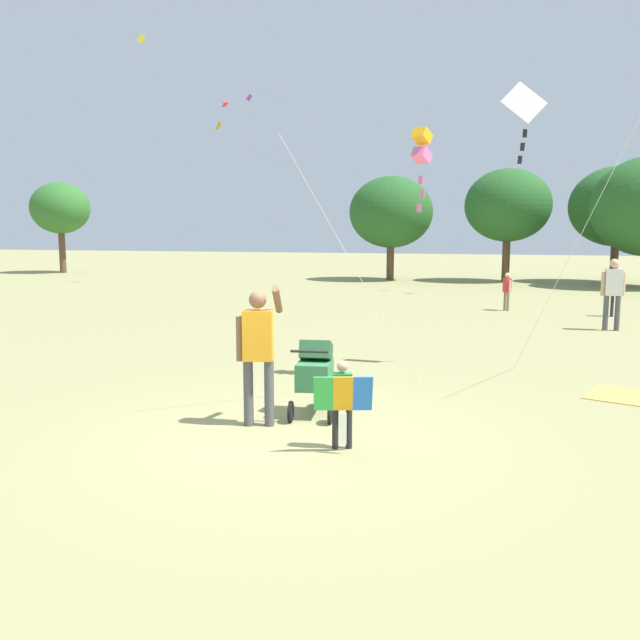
% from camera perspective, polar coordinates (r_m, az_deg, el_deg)
% --- Properties ---
extents(ground_plane, '(120.00, 120.00, 0.00)m').
position_cam_1_polar(ground_plane, '(8.33, -2.65, -9.77)').
color(ground_plane, '#938E5B').
extents(child_with_butterfly_kite, '(0.67, 0.43, 1.03)m').
position_cam_1_polar(child_with_butterfly_kite, '(7.65, 1.92, -6.56)').
color(child_with_butterfly_kite, '#232328').
rests_on(child_with_butterfly_kite, ground).
extents(person_adult_flyer, '(0.57, 0.61, 1.82)m').
position_cam_1_polar(person_adult_flyer, '(8.51, -5.29, -2.14)').
color(person_adult_flyer, '#4C4C51').
rests_on(person_adult_flyer, ground).
extents(stroller, '(0.60, 1.11, 1.03)m').
position_cam_1_polar(stroller, '(9.05, -0.43, -4.35)').
color(stroller, black).
rests_on(stroller, ground).
extents(kite_adult_black, '(1.56, 3.22, 4.11)m').
position_cam_1_polar(kite_adult_black, '(11.14, 8.59, 14.26)').
color(kite_adult_black, '#F4A319').
rests_on(kite_adult_black, ground).
extents(kite_orange_delta, '(2.06, 2.61, 5.04)m').
position_cam_1_polar(kite_orange_delta, '(12.44, 17.27, 16.26)').
color(kite_orange_delta, white).
rests_on(kite_orange_delta, ground).
extents(distant_kites_cluster, '(30.05, 11.09, 10.87)m').
position_cam_1_polar(distant_kites_cluster, '(32.39, 5.17, 24.36)').
color(distant_kites_cluster, '#F4A319').
extents(person_red_shirt, '(0.26, 0.33, 1.17)m').
position_cam_1_polar(person_red_shirt, '(21.36, 15.64, 2.62)').
color(person_red_shirt, '#7F705B').
rests_on(person_red_shirt, ground).
extents(person_sitting_far, '(0.57, 0.27, 1.78)m').
position_cam_1_polar(person_sitting_far, '(18.00, 23.69, 2.48)').
color(person_sitting_far, '#4C4C51').
rests_on(person_sitting_far, ground).
extents(person_kid_running, '(0.38, 0.25, 1.23)m').
position_cam_1_polar(person_kid_running, '(20.94, 23.92, 2.24)').
color(person_kid_running, '#232328').
rests_on(person_kid_running, ground).
extents(picnic_blanket, '(1.63, 1.49, 0.02)m').
position_cam_1_polar(picnic_blanket, '(11.14, 25.41, -5.97)').
color(picnic_blanket, gold).
rests_on(picnic_blanket, ground).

